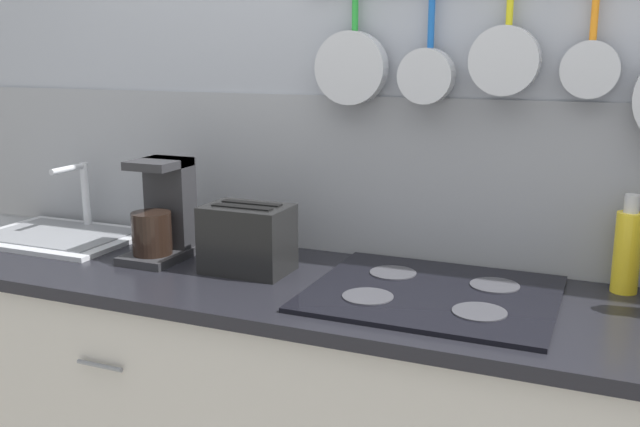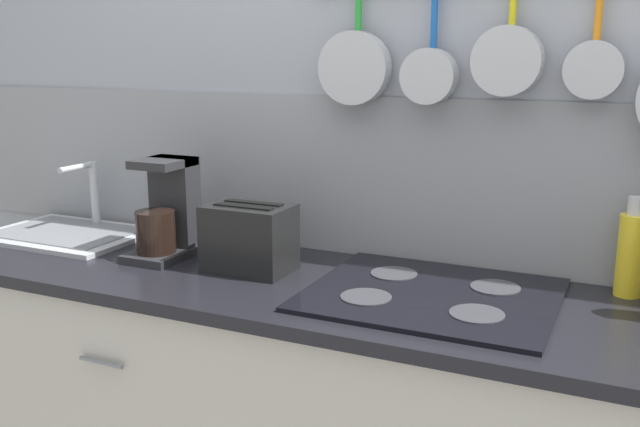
# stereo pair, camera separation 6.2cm
# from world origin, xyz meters

# --- Properties ---
(wall_back) EXTENTS (7.20, 0.15, 2.60)m
(wall_back) POSITION_xyz_m (0.00, 0.34, 1.28)
(wall_back) COLOR #999EA8
(wall_back) RESTS_ON ground_plane
(countertop) EXTENTS (3.03, 0.60, 0.03)m
(countertop) POSITION_xyz_m (0.00, 0.00, 0.91)
(countertop) COLOR black
(countertop) RESTS_ON cabinet_base
(sink_basin) EXTENTS (0.51, 0.38, 0.23)m
(sink_basin) POSITION_xyz_m (-1.22, 0.10, 0.95)
(sink_basin) COLOR #B7BABF
(sink_basin) RESTS_ON countertop
(coffee_maker) EXTENTS (0.15, 0.22, 0.29)m
(coffee_maker) POSITION_xyz_m (-0.78, 0.06, 1.05)
(coffee_maker) COLOR #262628
(coffee_maker) RESTS_ON countertop
(toaster) EXTENTS (0.25, 0.16, 0.19)m
(toaster) POSITION_xyz_m (-0.48, 0.03, 1.02)
(toaster) COLOR black
(toaster) RESTS_ON countertop
(cooktop) EXTENTS (0.60, 0.52, 0.01)m
(cooktop) POSITION_xyz_m (0.04, 0.03, 0.94)
(cooktop) COLOR black
(cooktop) RESTS_ON countertop
(bottle_dish_soap) EXTENTS (0.07, 0.07, 0.25)m
(bottle_dish_soap) POSITION_xyz_m (0.48, 0.25, 1.04)
(bottle_dish_soap) COLOR yellow
(bottle_dish_soap) RESTS_ON countertop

